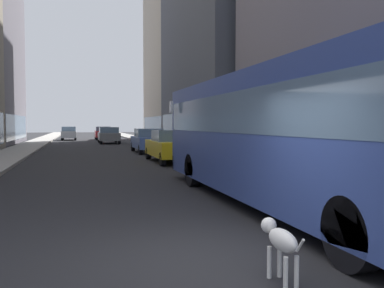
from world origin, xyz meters
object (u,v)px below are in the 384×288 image
car_yellow_taxi (172,146)px  dalmatian_dog (280,240)px  transit_bus (281,130)px  car_silver_sedan (69,133)px  car_red_coupe (103,133)px  car_blue_hatchback (148,140)px  pedestrian_in_coat (377,160)px  car_grey_wagon (109,135)px

car_yellow_taxi → dalmatian_dog: size_ratio=4.94×
transit_bus → dalmatian_dog: (-2.19, -4.23, -1.26)m
car_yellow_taxi → car_silver_sedan: same height
transit_bus → dalmatian_dog: bearing=-117.4°
transit_bus → car_red_coupe: transit_bus is taller
car_red_coupe → car_blue_hatchback: bearing=-86.2°
car_yellow_taxi → pedestrian_in_coat: 11.84m
car_red_coupe → car_blue_hatchback: size_ratio=0.97×
car_grey_wagon → car_yellow_taxi: 21.54m
car_red_coupe → car_blue_hatchback: 24.28m
transit_bus → car_silver_sedan: (-5.60, 43.04, -0.96)m
car_red_coupe → car_yellow_taxi: (1.60, -31.43, 0.00)m
transit_bus → pedestrian_in_coat: transit_bus is taller
dalmatian_dog → transit_bus: bearing=62.6°
car_red_coupe → car_yellow_taxi: bearing=-87.1°
dalmatian_dog → car_yellow_taxi: bearing=82.1°
transit_bus → car_red_coupe: bearing=92.1°
dalmatian_dog → pedestrian_in_coat: size_ratio=0.57×
car_red_coupe → car_grey_wagon: (0.00, -9.95, 0.00)m
car_blue_hatchback → car_silver_sedan: (-5.60, 24.23, -0.00)m
car_grey_wagon → car_silver_sedan: (-4.00, 9.95, -0.01)m
transit_bus → car_grey_wagon: (-1.60, 33.09, -0.95)m
car_blue_hatchback → pedestrian_in_coat: size_ratio=2.66×
car_blue_hatchback → pedestrian_in_coat: (2.75, -18.71, 0.19)m
car_grey_wagon → dalmatian_dog: car_grey_wagon is taller
car_red_coupe → car_yellow_taxi: size_ratio=0.91×
pedestrian_in_coat → car_red_coupe: bearing=95.8°
car_red_coupe → dalmatian_dog: bearing=-90.7°
transit_bus → dalmatian_dog: transit_bus is taller
car_grey_wagon → car_silver_sedan: size_ratio=1.13×
car_silver_sedan → transit_bus: bearing=-82.6°
car_silver_sedan → pedestrian_in_coat: bearing=-79.0°
transit_bus → car_blue_hatchback: transit_bus is taller
car_yellow_taxi → dalmatian_dog: (-2.19, -15.84, -0.31)m
car_blue_hatchback → dalmatian_dog: size_ratio=4.67×
car_blue_hatchback → car_grey_wagon: size_ratio=0.96×
car_blue_hatchback → transit_bus: bearing=-90.0°
dalmatian_dog → pedestrian_in_coat: (4.94, 4.32, 0.50)m
pedestrian_in_coat → dalmatian_dog: bearing=-138.8°
transit_bus → car_silver_sedan: transit_bus is taller
car_yellow_taxi → dalmatian_dog: bearing=-97.9°
car_red_coupe → transit_bus: bearing=-87.9°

